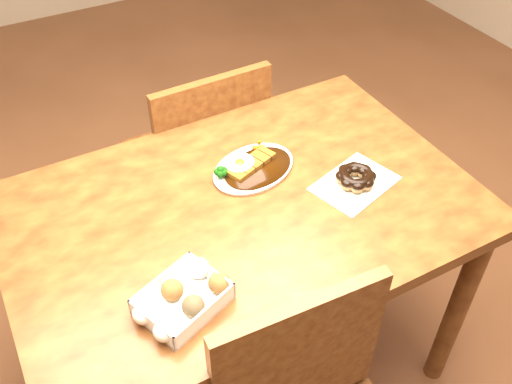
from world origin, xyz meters
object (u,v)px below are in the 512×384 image
pon_de_ring (356,178)px  table (243,231)px  katsu_curry_plate (252,167)px  donut_box (183,299)px  chair_far (201,159)px

pon_de_ring → table: bearing=166.7°
katsu_curry_plate → donut_box: 0.48m
donut_box → katsu_curry_plate: bearing=43.7°
table → donut_box: size_ratio=5.38×
table → donut_box: (-0.26, -0.22, 0.12)m
chair_far → table: bearing=77.6°
pon_de_ring → chair_far: bearing=107.8°
katsu_curry_plate → table: bearing=-127.7°
katsu_curry_plate → donut_box: (-0.34, -0.33, 0.01)m
chair_far → pon_de_ring: size_ratio=3.43×
donut_box → pon_de_ring: bearing=14.7°
chair_far → katsu_curry_plate: 0.51m
table → chair_far: chair_far is taller
katsu_curry_plate → donut_box: bearing=-136.3°
katsu_curry_plate → pon_de_ring: (0.22, -0.18, 0.01)m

